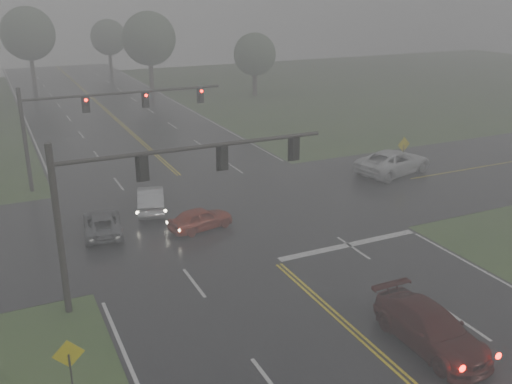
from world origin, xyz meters
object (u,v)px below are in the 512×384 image
sedan_maroon (428,345)px  pickup_white (392,173)px  sedan_red (201,229)px  sedan_silver (152,210)px  signal_gantry_far (91,113)px  car_grey (103,234)px  signal_gantry_near (146,185)px

sedan_maroon → pickup_white: (12.60, 18.32, 0.00)m
sedan_red → sedan_silver: sedan_silver is taller
sedan_maroon → signal_gantry_far: 27.35m
sedan_maroon → sedan_red: 15.08m
sedan_silver → car_grey: (-3.46, -2.35, 0.00)m
sedan_silver → car_grey: bearing=49.0°
sedan_maroon → signal_gantry_far: size_ratio=0.38×
sedan_red → signal_gantry_far: bearing=7.0°
sedan_maroon → signal_gantry_near: 13.22m
signal_gantry_far → signal_gantry_near: bearing=-92.3°
sedan_red → signal_gantry_far: (-3.80, 11.19, 5.02)m
sedan_silver → car_grey: sedan_silver is taller
pickup_white → sedan_silver: bearing=75.5°
sedan_maroon → signal_gantry_near: signal_gantry_near is taller
sedan_maroon → sedan_silver: bearing=107.6°
sedan_silver → pickup_white: (18.46, -0.34, 0.00)m
sedan_silver → signal_gantry_near: 11.63m
sedan_maroon → signal_gantry_far: bearing=107.2°
signal_gantry_far → car_grey: bearing=-98.7°
sedan_red → car_grey: size_ratio=0.86×
sedan_maroon → signal_gantry_near: size_ratio=0.43×
sedan_silver → signal_gantry_far: (-2.02, 7.06, 5.02)m
sedan_red → sedan_silver: 4.50m
pickup_white → sedan_red: bearing=89.4°
car_grey → sedan_maroon: bearing=127.6°
signal_gantry_near → sedan_red: bearing=52.8°
sedan_silver → signal_gantry_far: size_ratio=0.32×
sedan_red → sedan_silver: (-1.78, 4.14, 0.00)m
signal_gantry_near → pickup_white: bearing=24.6°
sedan_red → signal_gantry_far: size_ratio=0.27×
car_grey → signal_gantry_far: size_ratio=0.31×
signal_gantry_near → signal_gantry_far: signal_gantry_near is taller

